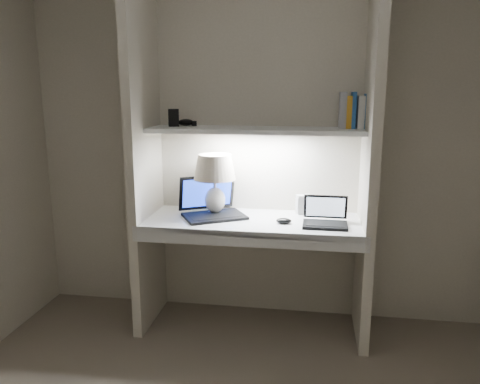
% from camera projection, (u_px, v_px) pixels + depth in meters
% --- Properties ---
extents(back_wall, '(3.20, 0.01, 2.50)m').
position_uv_depth(back_wall, '(258.00, 142.00, 3.26)').
color(back_wall, beige).
rests_on(back_wall, floor).
extents(alcove_panel_left, '(0.06, 0.55, 2.50)m').
position_uv_depth(alcove_panel_left, '(144.00, 145.00, 3.10)').
color(alcove_panel_left, beige).
rests_on(alcove_panel_left, floor).
extents(alcove_panel_right, '(0.06, 0.55, 2.50)m').
position_uv_depth(alcove_panel_right, '(370.00, 149.00, 2.88)').
color(alcove_panel_right, beige).
rests_on(alcove_panel_right, floor).
extents(desk, '(1.40, 0.55, 0.04)m').
position_uv_depth(desk, '(253.00, 222.00, 3.10)').
color(desk, white).
rests_on(desk, alcove_panel_left).
extents(desk_apron, '(1.46, 0.03, 0.10)m').
position_uv_depth(desk_apron, '(247.00, 239.00, 2.85)').
color(desk_apron, silver).
rests_on(desk_apron, desk).
extents(shelf, '(1.40, 0.36, 0.03)m').
position_uv_depth(shelf, '(255.00, 130.00, 3.06)').
color(shelf, silver).
rests_on(shelf, back_wall).
extents(strip_light, '(0.60, 0.04, 0.02)m').
position_uv_depth(strip_light, '(255.00, 134.00, 3.07)').
color(strip_light, white).
rests_on(strip_light, shelf).
extents(table_lamp, '(0.28, 0.28, 0.42)m').
position_uv_depth(table_lamp, '(215.00, 174.00, 3.15)').
color(table_lamp, white).
rests_on(table_lamp, desk).
extents(laptop_main, '(0.51, 0.49, 0.26)m').
position_uv_depth(laptop_main, '(212.00, 207.00, 3.18)').
color(laptop_main, black).
rests_on(laptop_main, desk).
extents(laptop_netbook, '(0.28, 0.25, 0.18)m').
position_uv_depth(laptop_netbook, '(325.00, 218.00, 2.97)').
color(laptop_netbook, black).
rests_on(laptop_netbook, desk).
extents(speaker, '(0.11, 0.10, 0.13)m').
position_uv_depth(speaker, '(303.00, 204.00, 3.22)').
color(speaker, silver).
rests_on(speaker, desk).
extents(mouse, '(0.10, 0.06, 0.04)m').
position_uv_depth(mouse, '(284.00, 221.00, 2.99)').
color(mouse, black).
rests_on(mouse, desk).
extents(cable_coil, '(0.13, 0.13, 0.01)m').
position_uv_depth(cable_coil, '(232.00, 214.00, 3.21)').
color(cable_coil, black).
rests_on(cable_coil, desk).
extents(sticky_note, '(0.09, 0.09, 0.00)m').
position_uv_depth(sticky_note, '(196.00, 219.00, 3.11)').
color(sticky_note, yellow).
rests_on(sticky_note, desk).
extents(book_row, '(0.22, 0.15, 0.23)m').
position_uv_depth(book_row, '(356.00, 111.00, 3.01)').
color(book_row, silver).
rests_on(book_row, shelf).
extents(shelf_box, '(0.08, 0.07, 0.12)m').
position_uv_depth(shelf_box, '(174.00, 118.00, 3.16)').
color(shelf_box, black).
rests_on(shelf_box, shelf).
extents(shelf_gadget, '(0.12, 0.10, 0.05)m').
position_uv_depth(shelf_gadget, '(186.00, 122.00, 3.21)').
color(shelf_gadget, black).
rests_on(shelf_gadget, shelf).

